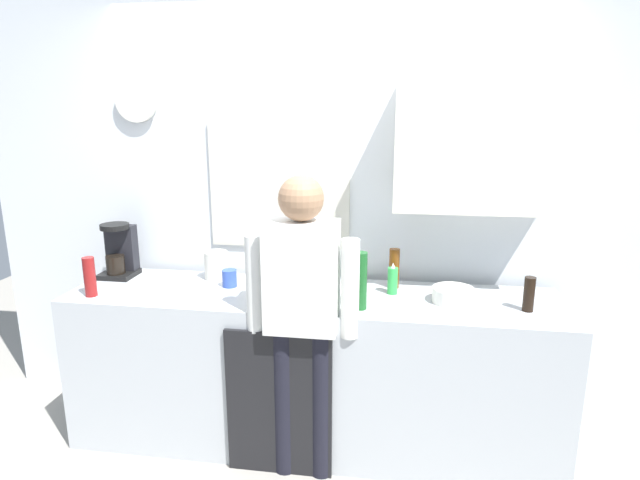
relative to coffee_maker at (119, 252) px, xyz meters
name	(u,v)px	position (x,y,z in m)	size (l,w,h in m)	color
ground_plane	(303,470)	(1.23, -0.47, -1.05)	(8.00, 8.00, 0.00)	#9E998E
kitchen_counter	(312,368)	(1.23, -0.17, -0.60)	(2.73, 0.64, 0.90)	#B2B7BC
dishwasher_panel	(279,405)	(1.11, -0.50, -0.64)	(0.56, 0.02, 0.81)	black
back_wall_assembly	(340,201)	(1.34, 0.23, 0.31)	(4.33, 0.42, 2.60)	silver
coffee_maker	(119,252)	(0.00, 0.00, 0.00)	(0.20, 0.20, 0.33)	black
bottle_olive_oil	(318,274)	(1.26, -0.18, -0.02)	(0.06, 0.06, 0.25)	olive
bottle_amber_beer	(394,268)	(1.67, 0.02, -0.03)	(0.06, 0.06, 0.23)	brown
bottle_dark_sauce	(529,294)	(2.36, -0.24, -0.06)	(0.06, 0.06, 0.18)	black
bottle_green_wine	(360,281)	(1.50, -0.34, 0.00)	(0.07, 0.07, 0.30)	#195923
bottle_red_vinegar	(90,277)	(0.03, -0.37, -0.04)	(0.06, 0.06, 0.22)	maroon
cup_yellow_cup	(262,276)	(0.90, -0.01, -0.10)	(0.07, 0.07, 0.09)	yellow
cup_blue_mug	(230,278)	(0.73, -0.11, -0.10)	(0.08, 0.08, 0.10)	#3351B2
mixing_bowl	(453,295)	(1.99, -0.17, -0.11)	(0.22, 0.22, 0.08)	white
dish_soap	(393,280)	(1.67, -0.09, -0.07)	(0.06, 0.06, 0.18)	green
storage_canister	(216,265)	(0.61, 0.02, -0.06)	(0.14, 0.14, 0.17)	silver
person_at_sink	(302,306)	(1.23, -0.47, -0.10)	(0.57, 0.22, 1.60)	black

